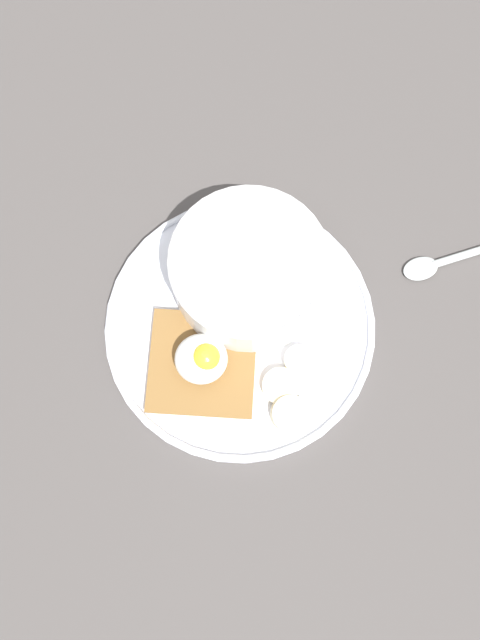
{
  "coord_description": "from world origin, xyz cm",
  "views": [
    {
      "loc": [
        0.68,
        17.67,
        69.98
      ],
      "look_at": [
        0.0,
        0.0,
        5.0
      ],
      "focal_mm": 40.0,
      "sensor_mm": 36.0,
      "label": 1
    }
  ],
  "objects_px": {
    "toast_slice": "(202,364)",
    "spoon": "(443,262)",
    "poached_egg": "(202,359)",
    "banana_slice_front": "(281,386)",
    "banana_slice_back": "(300,362)",
    "oatmeal_bowl": "(249,272)",
    "banana_slice_left": "(290,414)"
  },
  "relations": [
    {
      "from": "oatmeal_bowl",
      "to": "toast_slice",
      "type": "height_order",
      "value": "oatmeal_bowl"
    },
    {
      "from": "poached_egg",
      "to": "toast_slice",
      "type": "bearing_deg",
      "value": -8.58
    },
    {
      "from": "banana_slice_front",
      "to": "toast_slice",
      "type": "bearing_deg",
      "value": -18.28
    },
    {
      "from": "poached_egg",
      "to": "banana_slice_front",
      "type": "bearing_deg",
      "value": 161.6
    },
    {
      "from": "oatmeal_bowl",
      "to": "banana_slice_left",
      "type": "relative_size",
      "value": 2.93
    },
    {
      "from": "poached_egg",
      "to": "banana_slice_left",
      "type": "height_order",
      "value": "poached_egg"
    },
    {
      "from": "oatmeal_bowl",
      "to": "toast_slice",
      "type": "distance_m",
      "value": 0.1
    },
    {
      "from": "toast_slice",
      "to": "spoon",
      "type": "distance_m",
      "value": 0.26
    },
    {
      "from": "toast_slice",
      "to": "banana_slice_front",
      "type": "height_order",
      "value": "banana_slice_front"
    },
    {
      "from": "toast_slice",
      "to": "spoon",
      "type": "bearing_deg",
      "value": -158.07
    },
    {
      "from": "banana_slice_back",
      "to": "spoon",
      "type": "bearing_deg",
      "value": -146.57
    },
    {
      "from": "banana_slice_back",
      "to": "spoon",
      "type": "distance_m",
      "value": 0.18
    },
    {
      "from": "banana_slice_front",
      "to": "spoon",
      "type": "xyz_separation_m",
      "value": [
        -0.17,
        -0.12,
        -0.01
      ]
    },
    {
      "from": "banana_slice_front",
      "to": "banana_slice_back",
      "type": "relative_size",
      "value": 1.16
    },
    {
      "from": "toast_slice",
      "to": "poached_egg",
      "type": "xyz_separation_m",
      "value": [
        -0.0,
        0.0,
        0.02
      ]
    },
    {
      "from": "toast_slice",
      "to": "banana_slice_left",
      "type": "distance_m",
      "value": 0.09
    },
    {
      "from": "banana_slice_front",
      "to": "banana_slice_back",
      "type": "bearing_deg",
      "value": -130.22
    },
    {
      "from": "banana_slice_front",
      "to": "spoon",
      "type": "bearing_deg",
      "value": -144.3
    },
    {
      "from": "oatmeal_bowl",
      "to": "banana_slice_front",
      "type": "distance_m",
      "value": 0.11
    },
    {
      "from": "poached_egg",
      "to": "banana_slice_front",
      "type": "height_order",
      "value": "poached_egg"
    },
    {
      "from": "banana_slice_front",
      "to": "banana_slice_left",
      "type": "distance_m",
      "value": 0.03
    },
    {
      "from": "oatmeal_bowl",
      "to": "toast_slice",
      "type": "xyz_separation_m",
      "value": [
        0.05,
        0.08,
        -0.03
      ]
    },
    {
      "from": "oatmeal_bowl",
      "to": "spoon",
      "type": "xyz_separation_m",
      "value": [
        -0.2,
        -0.02,
        -0.04
      ]
    },
    {
      "from": "banana_slice_front",
      "to": "spoon",
      "type": "height_order",
      "value": "banana_slice_front"
    },
    {
      "from": "oatmeal_bowl",
      "to": "spoon",
      "type": "distance_m",
      "value": 0.2
    },
    {
      "from": "toast_slice",
      "to": "banana_slice_back",
      "type": "height_order",
      "value": "banana_slice_back"
    },
    {
      "from": "banana_slice_front",
      "to": "banana_slice_back",
      "type": "height_order",
      "value": "banana_slice_back"
    },
    {
      "from": "banana_slice_left",
      "to": "banana_slice_back",
      "type": "relative_size",
      "value": 1.21
    },
    {
      "from": "toast_slice",
      "to": "banana_slice_front",
      "type": "relative_size",
      "value": 2.27
    },
    {
      "from": "poached_egg",
      "to": "spoon",
      "type": "xyz_separation_m",
      "value": [
        -0.24,
        -0.1,
        -0.04
      ]
    },
    {
      "from": "toast_slice",
      "to": "spoon",
      "type": "relative_size",
      "value": 0.96
    },
    {
      "from": "toast_slice",
      "to": "banana_slice_back",
      "type": "xyz_separation_m",
      "value": [
        -0.09,
        0.0,
        0.0
      ]
    }
  ]
}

